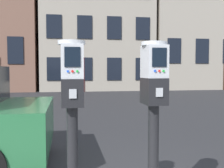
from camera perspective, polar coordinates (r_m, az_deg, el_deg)
name	(u,v)px	position (r m, az deg, el deg)	size (l,w,h in m)	color
parking_meter_near_kerb	(72,98)	(2.14, -8.56, -3.02)	(0.22, 0.26, 1.46)	black
parking_meter_twin_adjacent	(154,97)	(2.25, 8.95, -2.69)	(0.22, 0.26, 1.46)	black
townhouse_brick_corner	(95,17)	(19.57, -3.61, 14.08)	(7.27, 5.70, 10.15)	#9E9384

